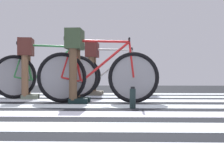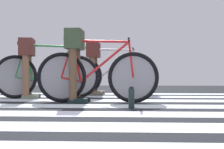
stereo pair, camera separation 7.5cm
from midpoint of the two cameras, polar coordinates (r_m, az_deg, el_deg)
ground at (r=3.45m, az=-2.30°, el=-6.91°), size 18.00×14.00×0.02m
crosswalk_markings at (r=3.60m, az=-2.47°, el=-6.42°), size 5.42×5.77×0.00m
bicycle_1_of_3 at (r=4.40m, az=-2.31°, el=-0.19°), size 1.74×0.52×0.93m
cyclist_1_of_3 at (r=4.45m, az=-6.30°, el=3.49°), size 0.32×0.42×1.04m
bicycle_2_of_3 at (r=5.26m, az=-11.47°, el=-0.11°), size 1.72×0.54×0.93m
cyclist_2_of_3 at (r=5.30m, az=-14.83°, el=2.60°), size 0.37×0.44×0.98m
bicycle_3_of_3 at (r=5.99m, az=-0.07°, el=-0.06°), size 1.74×0.52×0.93m
cyclist_3_of_3 at (r=6.04m, az=-3.00°, el=2.45°), size 0.33×0.42×1.00m
water_bottle at (r=3.72m, az=4.16°, el=-4.31°), size 0.07×0.07×0.26m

